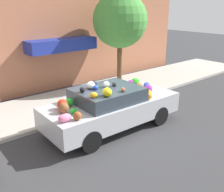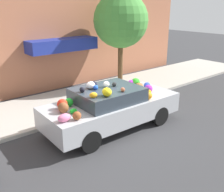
{
  "view_description": "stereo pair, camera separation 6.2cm",
  "coord_description": "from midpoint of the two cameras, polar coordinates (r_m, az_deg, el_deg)",
  "views": [
    {
      "loc": [
        -5.16,
        -6.27,
        3.94
      ],
      "look_at": [
        0.0,
        -0.18,
        1.12
      ],
      "focal_mm": 42.0,
      "sensor_mm": 36.0,
      "label": 1
    },
    {
      "loc": [
        -5.12,
        -6.31,
        3.94
      ],
      "look_at": [
        0.0,
        -0.18,
        1.12
      ],
      "focal_mm": 42.0,
      "sensor_mm": 36.0,
      "label": 2
    }
  ],
  "objects": [
    {
      "name": "building_facade",
      "position": [
        12.39,
        -15.5,
        14.37
      ],
      "size": [
        18.0,
        1.2,
        6.06
      ],
      "color": "#B26B4C",
      "rests_on": "ground"
    },
    {
      "name": "art_car",
      "position": [
        8.57,
        0.0,
        -2.23
      ],
      "size": [
        4.64,
        1.99,
        1.68
      ],
      "rotation": [
        0.0,
        0.0,
        -0.03
      ],
      "color": "#B7BABF",
      "rests_on": "ground"
    },
    {
      "name": "sidewalk_curb",
      "position": [
        11.06,
        -9.45,
        -1.38
      ],
      "size": [
        24.0,
        3.2,
        0.12
      ],
      "color": "#B2ADA3",
      "rests_on": "ground"
    },
    {
      "name": "street_tree",
      "position": [
        12.7,
        2.06,
        16.08
      ],
      "size": [
        2.57,
        2.57,
        4.38
      ],
      "color": "brown",
      "rests_on": "sidewalk_curb"
    },
    {
      "name": "ground_plane",
      "position": [
        9.03,
        -0.54,
        -6.44
      ],
      "size": [
        60.0,
        60.0,
        0.0
      ],
      "primitive_type": "plane",
      "color": "#38383A"
    },
    {
      "name": "fire_hydrant",
      "position": [
        9.8,
        -8.93,
        -1.58
      ],
      "size": [
        0.2,
        0.2,
        0.7
      ],
      "color": "#B2B2B7",
      "rests_on": "sidewalk_curb"
    }
  ]
}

